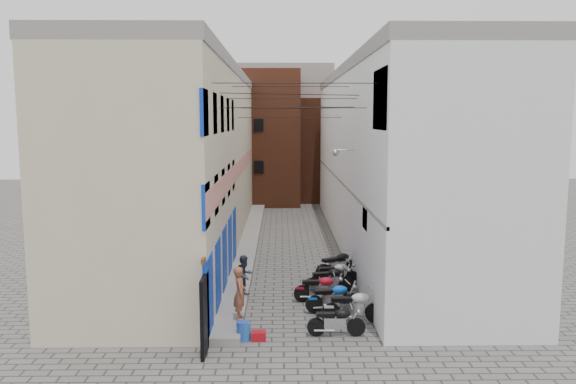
{
  "coord_description": "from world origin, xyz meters",
  "views": [
    {
      "loc": [
        -0.43,
        -15.22,
        6.42
      ],
      "look_at": [
        -0.08,
        11.06,
        3.0
      ],
      "focal_mm": 35.0,
      "sensor_mm": 36.0,
      "label": 1
    }
  ],
  "objects_px": {
    "motorcycle_f": "(336,273)",
    "red_crate": "(259,336)",
    "motorcycle_a": "(336,320)",
    "person_b": "(245,276)",
    "motorcycle_g": "(338,263)",
    "water_jug_far": "(243,331)",
    "person_a": "(240,293)",
    "motorcycle_e": "(330,278)",
    "water_jug_near": "(245,331)",
    "motorcycle_c": "(334,296)",
    "motorcycle_b": "(353,305)",
    "motorcycle_d": "(320,287)"
  },
  "relations": [
    {
      "from": "water_jug_near",
      "to": "motorcycle_f",
      "type": "bearing_deg",
      "value": 58.89
    },
    {
      "from": "person_b",
      "to": "water_jug_far",
      "type": "height_order",
      "value": "person_b"
    },
    {
      "from": "water_jug_near",
      "to": "red_crate",
      "type": "height_order",
      "value": "water_jug_near"
    },
    {
      "from": "motorcycle_c",
      "to": "red_crate",
      "type": "bearing_deg",
      "value": -55.24
    },
    {
      "from": "motorcycle_a",
      "to": "water_jug_far",
      "type": "height_order",
      "value": "motorcycle_a"
    },
    {
      "from": "person_a",
      "to": "water_jug_near",
      "type": "bearing_deg",
      "value": -173.14
    },
    {
      "from": "motorcycle_f",
      "to": "person_b",
      "type": "height_order",
      "value": "person_b"
    },
    {
      "from": "motorcycle_b",
      "to": "motorcycle_e",
      "type": "relative_size",
      "value": 1.08
    },
    {
      "from": "motorcycle_f",
      "to": "person_b",
      "type": "distance_m",
      "value": 3.88
    },
    {
      "from": "motorcycle_b",
      "to": "water_jug_near",
      "type": "bearing_deg",
      "value": -69.53
    },
    {
      "from": "motorcycle_a",
      "to": "motorcycle_e",
      "type": "bearing_deg",
      "value": 178.42
    },
    {
      "from": "motorcycle_c",
      "to": "person_b",
      "type": "xyz_separation_m",
      "value": [
        -3.03,
        1.0,
        0.43
      ]
    },
    {
      "from": "person_a",
      "to": "motorcycle_e",
      "type": "bearing_deg",
      "value": -46.66
    },
    {
      "from": "motorcycle_d",
      "to": "person_b",
      "type": "relative_size",
      "value": 1.29
    },
    {
      "from": "water_jug_far",
      "to": "red_crate",
      "type": "xyz_separation_m",
      "value": [
        0.47,
        0.0,
        -0.15
      ]
    },
    {
      "from": "motorcycle_b",
      "to": "motorcycle_e",
      "type": "xyz_separation_m",
      "value": [
        -0.46,
        3.16,
        -0.04
      ]
    },
    {
      "from": "water_jug_near",
      "to": "red_crate",
      "type": "distance_m",
      "value": 0.42
    },
    {
      "from": "water_jug_near",
      "to": "red_crate",
      "type": "bearing_deg",
      "value": 0.0
    },
    {
      "from": "motorcycle_c",
      "to": "motorcycle_d",
      "type": "bearing_deg",
      "value": -171.08
    },
    {
      "from": "water_jug_far",
      "to": "motorcycle_b",
      "type": "bearing_deg",
      "value": 21.66
    },
    {
      "from": "motorcycle_g",
      "to": "water_jug_far",
      "type": "relative_size",
      "value": 3.71
    },
    {
      "from": "motorcycle_e",
      "to": "person_a",
      "type": "relative_size",
      "value": 1.14
    },
    {
      "from": "motorcycle_g",
      "to": "person_b",
      "type": "relative_size",
      "value": 1.43
    },
    {
      "from": "motorcycle_g",
      "to": "motorcycle_f",
      "type": "bearing_deg",
      "value": -38.89
    },
    {
      "from": "motorcycle_d",
      "to": "motorcycle_e",
      "type": "height_order",
      "value": "motorcycle_e"
    },
    {
      "from": "motorcycle_d",
      "to": "motorcycle_g",
      "type": "bearing_deg",
      "value": 163.07
    },
    {
      "from": "motorcycle_a",
      "to": "person_b",
      "type": "relative_size",
      "value": 1.19
    },
    {
      "from": "motorcycle_f",
      "to": "water_jug_far",
      "type": "relative_size",
      "value": 3.36
    },
    {
      "from": "motorcycle_d",
      "to": "water_jug_near",
      "type": "bearing_deg",
      "value": -35.12
    },
    {
      "from": "motorcycle_f",
      "to": "red_crate",
      "type": "bearing_deg",
      "value": -36.31
    },
    {
      "from": "motorcycle_g",
      "to": "person_a",
      "type": "bearing_deg",
      "value": -62.54
    },
    {
      "from": "motorcycle_g",
      "to": "red_crate",
      "type": "bearing_deg",
      "value": -53.69
    },
    {
      "from": "motorcycle_e",
      "to": "water_jug_near",
      "type": "xyz_separation_m",
      "value": [
        -2.88,
        -4.51,
        -0.29
      ]
    },
    {
      "from": "motorcycle_c",
      "to": "person_a",
      "type": "distance_m",
      "value": 3.35
    },
    {
      "from": "motorcycle_f",
      "to": "person_a",
      "type": "bearing_deg",
      "value": -47.46
    },
    {
      "from": "motorcycle_e",
      "to": "water_jug_near",
      "type": "height_order",
      "value": "motorcycle_e"
    },
    {
      "from": "motorcycle_g",
      "to": "person_b",
      "type": "bearing_deg",
      "value": -78.19
    },
    {
      "from": "motorcycle_b",
      "to": "motorcycle_d",
      "type": "xyz_separation_m",
      "value": [
        -0.89,
        2.1,
        -0.05
      ]
    },
    {
      "from": "motorcycle_b",
      "to": "person_a",
      "type": "bearing_deg",
      "value": -86.87
    },
    {
      "from": "motorcycle_e",
      "to": "person_a",
      "type": "height_order",
      "value": "person_a"
    },
    {
      "from": "motorcycle_a",
      "to": "motorcycle_f",
      "type": "xyz_separation_m",
      "value": [
        0.47,
        4.95,
        0.04
      ]
    },
    {
      "from": "motorcycle_g",
      "to": "water_jug_near",
      "type": "relative_size",
      "value": 3.96
    },
    {
      "from": "person_a",
      "to": "water_jug_far",
      "type": "bearing_deg",
      "value": -176.7
    },
    {
      "from": "motorcycle_c",
      "to": "person_b",
      "type": "bearing_deg",
      "value": -118.14
    },
    {
      "from": "water_jug_near",
      "to": "motorcycle_g",
      "type": "bearing_deg",
      "value": 62.5
    },
    {
      "from": "person_a",
      "to": "person_b",
      "type": "relative_size",
      "value": 1.14
    },
    {
      "from": "person_a",
      "to": "water_jug_near",
      "type": "distance_m",
      "value": 1.36
    },
    {
      "from": "motorcycle_a",
      "to": "motorcycle_e",
      "type": "height_order",
      "value": "motorcycle_e"
    },
    {
      "from": "person_a",
      "to": "red_crate",
      "type": "xyz_separation_m",
      "value": [
        0.62,
        -1.06,
        -0.95
      ]
    },
    {
      "from": "motorcycle_f",
      "to": "red_crate",
      "type": "xyz_separation_m",
      "value": [
        -2.77,
        -5.24,
        -0.41
      ]
    }
  ]
}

